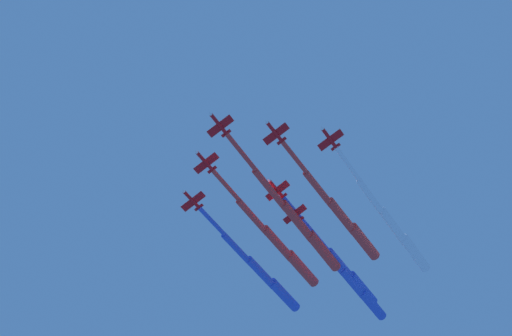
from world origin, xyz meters
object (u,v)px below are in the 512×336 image
at_px(jet_port_inner, 343,217).
at_px(jet_port_mid, 395,228).
at_px(jet_starboard_inner, 280,245).
at_px(jet_starboard_mid, 262,274).
at_px(jet_starboard_outer, 354,283).
at_px(jet_port_outer, 342,266).
at_px(jet_lead, 299,223).

relative_size(jet_port_inner, jet_port_mid, 0.94).
relative_size(jet_starboard_inner, jet_starboard_mid, 1.04).
height_order(jet_starboard_inner, jet_port_mid, jet_starboard_inner).
relative_size(jet_port_inner, jet_starboard_outer, 1.01).
relative_size(jet_port_mid, jet_starboard_outer, 1.07).
xyz_separation_m(jet_starboard_inner, jet_starboard_outer, (31.54, -10.94, -0.31)).
height_order(jet_starboard_mid, jet_starboard_outer, jet_starboard_outer).
relative_size(jet_port_outer, jet_starboard_outer, 1.04).
xyz_separation_m(jet_starboard_mid, jet_starboard_outer, (22.84, -23.62, 0.40)).
bearing_deg(jet_port_mid, jet_port_outer, 70.75).
relative_size(jet_starboard_inner, jet_port_outer, 1.01).
distance_m(jet_starboard_mid, jet_port_outer, 27.94).
bearing_deg(jet_lead, jet_port_inner, -66.71).
distance_m(jet_port_inner, jet_starboard_inner, 25.11).
distance_m(jet_lead, jet_port_inner, 14.35).
xyz_separation_m(jet_lead, jet_starboard_inner, (6.59, 11.88, 1.37)).
bearing_deg(jet_starboard_mid, jet_starboard_outer, -45.96).
relative_size(jet_starboard_inner, jet_port_mid, 0.98).
relative_size(jet_starboard_mid, jet_starboard_outer, 1.01).
relative_size(jet_lead, jet_port_mid, 1.06).
bearing_deg(jet_starboard_inner, jet_starboard_outer, -19.13).
bearing_deg(jet_port_outer, jet_port_mid, -109.25).
bearing_deg(jet_port_mid, jet_starboard_inner, 110.62).
distance_m(jet_port_mid, jet_starboard_mid, 49.41).
distance_m(jet_starboard_mid, jet_starboard_outer, 32.86).
bearing_deg(jet_port_outer, jet_port_inner, -150.02).
xyz_separation_m(jet_lead, jet_starboard_outer, (38.13, 0.94, 1.06)).
bearing_deg(jet_port_inner, jet_starboard_mid, 75.71).
xyz_separation_m(jet_port_inner, jet_starboard_outer, (32.46, 14.13, 0.90)).
bearing_deg(jet_starboard_mid, jet_lead, -121.90).
bearing_deg(jet_starboard_inner, jet_port_mid, -69.38).
bearing_deg(jet_port_outer, jet_starboard_inner, 152.62).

